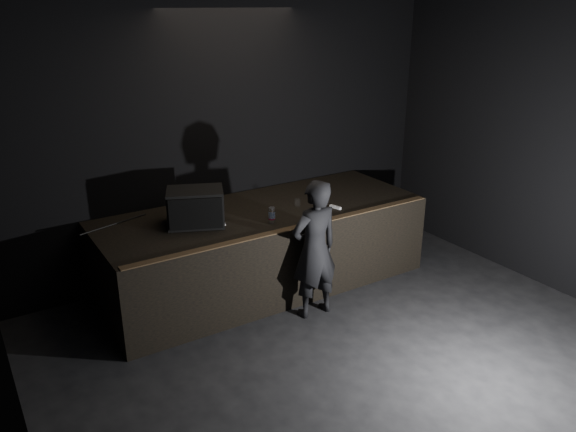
% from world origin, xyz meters
% --- Properties ---
extents(ground, '(7.00, 7.00, 0.00)m').
position_xyz_m(ground, '(0.00, 0.00, 0.00)').
color(ground, black).
rests_on(ground, ground).
extents(room_walls, '(6.10, 7.10, 3.52)m').
position_xyz_m(room_walls, '(0.00, 0.00, 2.02)').
color(room_walls, black).
rests_on(room_walls, ground).
extents(stage_riser, '(4.00, 1.50, 1.00)m').
position_xyz_m(stage_riser, '(0.00, 2.73, 0.50)').
color(stage_riser, black).
rests_on(stage_riser, ground).
extents(riser_lip, '(3.92, 0.10, 0.01)m').
position_xyz_m(riser_lip, '(0.00, 2.02, 1.01)').
color(riser_lip, brown).
rests_on(riser_lip, stage_riser).
extents(stage_monitor, '(0.74, 0.65, 0.41)m').
position_xyz_m(stage_monitor, '(-0.88, 2.70, 1.21)').
color(stage_monitor, black).
rests_on(stage_monitor, stage_riser).
extents(cable, '(0.82, 0.26, 0.02)m').
position_xyz_m(cable, '(-1.68, 3.19, 1.01)').
color(cable, black).
rests_on(cable, stage_riser).
extents(laptop, '(0.37, 0.35, 0.21)m').
position_xyz_m(laptop, '(-0.71, 2.69, 1.05)').
color(laptop, silver).
rests_on(laptop, stage_riser).
extents(beer_can, '(0.08, 0.08, 0.18)m').
position_xyz_m(beer_can, '(-0.13, 2.29, 1.09)').
color(beer_can, silver).
rests_on(beer_can, stage_riser).
extents(plastic_cup, '(0.07, 0.07, 0.09)m').
position_xyz_m(plastic_cup, '(0.43, 2.61, 1.04)').
color(plastic_cup, white).
rests_on(plastic_cup, stage_riser).
extents(wii_remote, '(0.08, 0.16, 0.03)m').
position_xyz_m(wii_remote, '(0.78, 2.29, 1.01)').
color(wii_remote, white).
rests_on(wii_remote, stage_riser).
extents(person, '(0.59, 0.39, 1.61)m').
position_xyz_m(person, '(0.12, 1.78, 0.80)').
color(person, black).
rests_on(person, ground).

